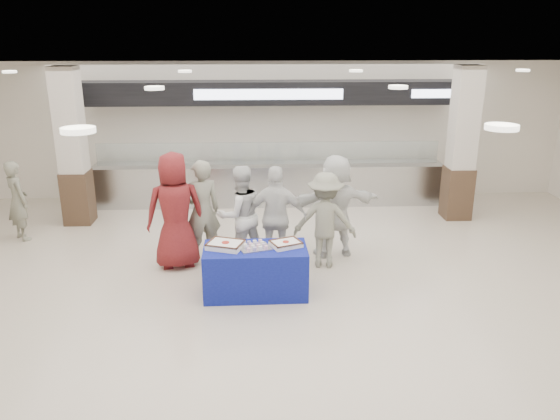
{
  "coord_description": "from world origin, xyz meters",
  "views": [
    {
      "loc": [
        -0.25,
        -6.83,
        3.82
      ],
      "look_at": [
        0.1,
        1.6,
        1.06
      ],
      "focal_mm": 35.0,
      "sensor_mm": 36.0,
      "label": 1
    }
  ],
  "objects_px": {
    "sheet_cake_right": "(286,243)",
    "civilian_maroon": "(175,211)",
    "soldier_a": "(202,211)",
    "soldier_bg": "(18,201)",
    "soldier_b": "(325,220)",
    "display_table": "(256,271)",
    "sheet_cake_left": "(226,244)",
    "civilian_white": "(335,206)",
    "chef_tall": "(240,215)",
    "chef_short": "(277,218)",
    "cupcake_tray": "(255,246)"
  },
  "relations": [
    {
      "from": "sheet_cake_left",
      "to": "cupcake_tray",
      "type": "distance_m",
      "value": 0.44
    },
    {
      "from": "display_table",
      "to": "civilian_maroon",
      "type": "relative_size",
      "value": 0.78
    },
    {
      "from": "soldier_a",
      "to": "civilian_white",
      "type": "bearing_deg",
      "value": 161.27
    },
    {
      "from": "display_table",
      "to": "sheet_cake_left",
      "type": "xyz_separation_m",
      "value": [
        -0.44,
        0.03,
        0.43
      ]
    },
    {
      "from": "sheet_cake_left",
      "to": "civilian_white",
      "type": "bearing_deg",
      "value": 38.44
    },
    {
      "from": "civilian_white",
      "to": "chef_tall",
      "type": "bearing_deg",
      "value": -1.29
    },
    {
      "from": "display_table",
      "to": "chef_tall",
      "type": "bearing_deg",
      "value": 100.61
    },
    {
      "from": "sheet_cake_right",
      "to": "soldier_a",
      "type": "bearing_deg",
      "value": 136.52
    },
    {
      "from": "display_table",
      "to": "soldier_b",
      "type": "bearing_deg",
      "value": 39.71
    },
    {
      "from": "soldier_bg",
      "to": "sheet_cake_right",
      "type": "bearing_deg",
      "value": -160.9
    },
    {
      "from": "sheet_cake_left",
      "to": "display_table",
      "type": "bearing_deg",
      "value": -3.37
    },
    {
      "from": "civilian_maroon",
      "to": "civilian_white",
      "type": "bearing_deg",
      "value": 176.4
    },
    {
      "from": "cupcake_tray",
      "to": "soldier_a",
      "type": "relative_size",
      "value": 0.3
    },
    {
      "from": "sheet_cake_right",
      "to": "chef_tall",
      "type": "xyz_separation_m",
      "value": [
        -0.72,
        1.19,
        0.06
      ]
    },
    {
      "from": "soldier_a",
      "to": "soldier_bg",
      "type": "distance_m",
      "value": 3.79
    },
    {
      "from": "sheet_cake_right",
      "to": "soldier_a",
      "type": "xyz_separation_m",
      "value": [
        -1.37,
        1.3,
        0.1
      ]
    },
    {
      "from": "sheet_cake_left",
      "to": "civilian_maroon",
      "type": "bearing_deg",
      "value": 129.58
    },
    {
      "from": "soldier_a",
      "to": "soldier_bg",
      "type": "bearing_deg",
      "value": -40.14
    },
    {
      "from": "chef_short",
      "to": "soldier_b",
      "type": "height_order",
      "value": "chef_short"
    },
    {
      "from": "soldier_bg",
      "to": "cupcake_tray",
      "type": "bearing_deg",
      "value": -163.85
    },
    {
      "from": "sheet_cake_right",
      "to": "civilian_maroon",
      "type": "relative_size",
      "value": 0.27
    },
    {
      "from": "sheet_cake_right",
      "to": "chef_tall",
      "type": "distance_m",
      "value": 1.39
    },
    {
      "from": "soldier_a",
      "to": "sheet_cake_right",
      "type": "bearing_deg",
      "value": 114.33
    },
    {
      "from": "cupcake_tray",
      "to": "soldier_bg",
      "type": "height_order",
      "value": "soldier_bg"
    },
    {
      "from": "sheet_cake_right",
      "to": "civilian_maroon",
      "type": "distance_m",
      "value": 2.08
    },
    {
      "from": "cupcake_tray",
      "to": "civilian_white",
      "type": "bearing_deg",
      "value": 46.91
    },
    {
      "from": "sheet_cake_right",
      "to": "chef_short",
      "type": "relative_size",
      "value": 0.3
    },
    {
      "from": "civilian_maroon",
      "to": "soldier_bg",
      "type": "bearing_deg",
      "value": -35.83
    },
    {
      "from": "sheet_cake_left",
      "to": "soldier_bg",
      "type": "relative_size",
      "value": 0.39
    },
    {
      "from": "sheet_cake_left",
      "to": "civilian_maroon",
      "type": "height_order",
      "value": "civilian_maroon"
    },
    {
      "from": "display_table",
      "to": "civilian_maroon",
      "type": "distance_m",
      "value": 1.83
    },
    {
      "from": "chef_tall",
      "to": "soldier_b",
      "type": "height_order",
      "value": "chef_tall"
    },
    {
      "from": "cupcake_tray",
      "to": "chef_tall",
      "type": "distance_m",
      "value": 1.28
    },
    {
      "from": "soldier_b",
      "to": "display_table",
      "type": "bearing_deg",
      "value": 49.7
    },
    {
      "from": "chef_short",
      "to": "chef_tall",
      "type": "bearing_deg",
      "value": -14.03
    },
    {
      "from": "display_table",
      "to": "sheet_cake_right",
      "type": "xyz_separation_m",
      "value": [
        0.46,
        0.05,
        0.42
      ]
    },
    {
      "from": "soldier_bg",
      "to": "soldier_b",
      "type": "bearing_deg",
      "value": -149.37
    },
    {
      "from": "chef_tall",
      "to": "civilian_white",
      "type": "distance_m",
      "value": 1.68
    },
    {
      "from": "soldier_a",
      "to": "chef_short",
      "type": "xyz_separation_m",
      "value": [
        1.27,
        -0.34,
        -0.02
      ]
    },
    {
      "from": "soldier_b",
      "to": "sheet_cake_left",
      "type": "bearing_deg",
      "value": 40.3
    },
    {
      "from": "chef_short",
      "to": "cupcake_tray",
      "type": "bearing_deg",
      "value": 76.72
    },
    {
      "from": "sheet_cake_left",
      "to": "sheet_cake_right",
      "type": "height_order",
      "value": "sheet_cake_left"
    },
    {
      "from": "sheet_cake_left",
      "to": "sheet_cake_right",
      "type": "distance_m",
      "value": 0.9
    },
    {
      "from": "civilian_maroon",
      "to": "soldier_b",
      "type": "distance_m",
      "value": 2.5
    },
    {
      "from": "soldier_a",
      "to": "civilian_white",
      "type": "xyz_separation_m",
      "value": [
        2.32,
        0.14,
        0.02
      ]
    },
    {
      "from": "display_table",
      "to": "soldier_bg",
      "type": "height_order",
      "value": "soldier_bg"
    },
    {
      "from": "display_table",
      "to": "chef_tall",
      "type": "distance_m",
      "value": 1.35
    },
    {
      "from": "display_table",
      "to": "soldier_b",
      "type": "relative_size",
      "value": 0.95
    },
    {
      "from": "sheet_cake_right",
      "to": "cupcake_tray",
      "type": "bearing_deg",
      "value": -172.23
    },
    {
      "from": "sheet_cake_left",
      "to": "chef_tall",
      "type": "height_order",
      "value": "chef_tall"
    }
  ]
}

